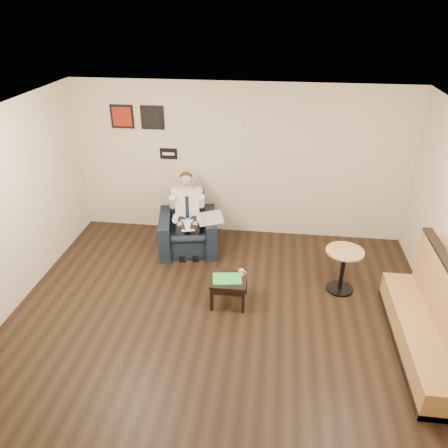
# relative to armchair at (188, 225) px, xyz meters

# --- Properties ---
(ground) EXTENTS (6.00, 6.00, 0.00)m
(ground) POSITION_rel_armchair_xyz_m (0.83, -2.21, -0.48)
(ground) COLOR black
(ground) RESTS_ON ground
(wall_back) EXTENTS (6.00, 0.02, 2.80)m
(wall_back) POSITION_rel_armchair_xyz_m (0.83, 0.79, 0.92)
(wall_back) COLOR #EFE2C3
(wall_back) RESTS_ON ground
(ceiling) EXTENTS (6.00, 6.00, 0.02)m
(ceiling) POSITION_rel_armchair_xyz_m (0.83, -2.21, 2.32)
(ceiling) COLOR white
(ceiling) RESTS_ON wall_back
(seating_sign) EXTENTS (0.32, 0.02, 0.20)m
(seating_sign) POSITION_rel_armchair_xyz_m (-0.47, 0.77, 1.02)
(seating_sign) COLOR black
(seating_sign) RESTS_ON wall_back
(art_print_left) EXTENTS (0.42, 0.03, 0.42)m
(art_print_left) POSITION_rel_armchair_xyz_m (-1.27, 0.77, 1.67)
(art_print_left) COLOR maroon
(art_print_left) RESTS_ON wall_back
(art_print_right) EXTENTS (0.42, 0.03, 0.42)m
(art_print_right) POSITION_rel_armchair_xyz_m (-0.72, 0.77, 1.67)
(art_print_right) COLOR black
(art_print_right) RESTS_ON wall_back
(armchair) EXTENTS (1.16, 1.16, 0.95)m
(armchair) POSITION_rel_armchair_xyz_m (0.00, 0.00, 0.00)
(armchair) COLOR black
(armchair) RESTS_ON ground
(seated_man) EXTENTS (0.80, 1.04, 1.31)m
(seated_man) POSITION_rel_armchair_xyz_m (0.02, -0.12, 0.18)
(seated_man) COLOR white
(seated_man) RESTS_ON armchair
(lap_papers) EXTENTS (0.29, 0.36, 0.01)m
(lap_papers) POSITION_rel_armchair_xyz_m (0.05, -0.22, 0.11)
(lap_papers) COLOR white
(lap_papers) RESTS_ON seated_man
(newspaper) EXTENTS (0.53, 0.61, 0.01)m
(newspaper) POSITION_rel_armchair_xyz_m (0.41, -0.02, 0.17)
(newspaper) COLOR silver
(newspaper) RESTS_ON armchair
(side_table) EXTENTS (0.51, 0.51, 0.41)m
(side_table) POSITION_rel_armchair_xyz_m (0.90, -1.44, -0.27)
(side_table) COLOR black
(side_table) RESTS_ON ground
(green_folder) EXTENTS (0.45, 0.35, 0.01)m
(green_folder) POSITION_rel_armchair_xyz_m (0.87, -1.46, -0.06)
(green_folder) COLOR #2BD850
(green_folder) RESTS_ON side_table
(coffee_mug) EXTENTS (0.08, 0.08, 0.09)m
(coffee_mug) POSITION_rel_armchair_xyz_m (1.07, -1.33, -0.02)
(coffee_mug) COLOR white
(coffee_mug) RESTS_ON side_table
(smartphone) EXTENTS (0.14, 0.09, 0.01)m
(smartphone) POSITION_rel_armchair_xyz_m (0.95, -1.29, -0.06)
(smartphone) COLOR black
(smartphone) RESTS_ON side_table
(banquette) EXTENTS (0.54, 2.28, 1.16)m
(banquette) POSITION_rel_armchair_xyz_m (3.42, -2.10, 0.10)
(banquette) COLOR #AE7D43
(banquette) RESTS_ON ground
(cafe_table) EXTENTS (0.70, 0.70, 0.70)m
(cafe_table) POSITION_rel_armchair_xyz_m (2.57, -0.92, -0.13)
(cafe_table) COLOR tan
(cafe_table) RESTS_ON ground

